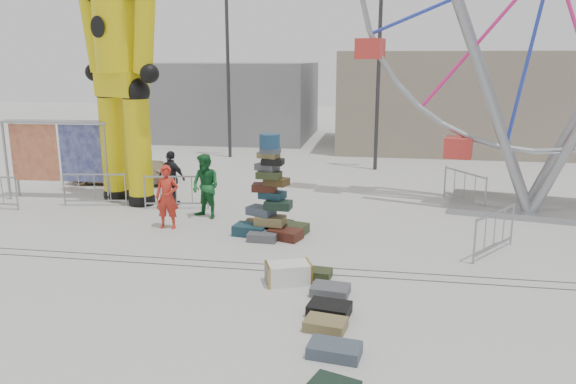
% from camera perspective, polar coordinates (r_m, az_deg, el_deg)
% --- Properties ---
extents(ground, '(90.00, 90.00, 0.00)m').
position_cam_1_polar(ground, '(12.44, -6.36, -8.75)').
color(ground, '#9E9E99').
rests_on(ground, ground).
extents(track_line_near, '(40.00, 0.04, 0.01)m').
position_cam_1_polar(track_line_near, '(12.98, -5.63, -7.75)').
color(track_line_near, '#47443F').
rests_on(track_line_near, ground).
extents(track_line_far, '(40.00, 0.04, 0.01)m').
position_cam_1_polar(track_line_far, '(13.34, -5.18, -7.14)').
color(track_line_far, '#47443F').
rests_on(track_line_far, ground).
extents(building_right, '(12.00, 8.00, 5.00)m').
position_cam_1_polar(building_right, '(31.36, 16.62, 8.92)').
color(building_right, gray).
rests_on(building_right, ground).
extents(building_left, '(10.00, 8.00, 4.40)m').
position_cam_1_polar(building_left, '(34.42, -6.13, 9.25)').
color(building_left, gray).
rests_on(building_left, ground).
extents(lamp_post_right, '(1.41, 0.25, 8.00)m').
position_cam_1_polar(lamp_post_right, '(24.06, 9.44, 12.80)').
color(lamp_post_right, '#2D2D30').
rests_on(lamp_post_right, ground).
extents(lamp_post_left, '(1.41, 0.25, 8.00)m').
position_cam_1_polar(lamp_post_left, '(27.02, -5.93, 12.96)').
color(lamp_post_left, '#2D2D30').
rests_on(lamp_post_left, ground).
extents(suitcase_tower, '(2.05, 1.72, 2.76)m').
position_cam_1_polar(suitcase_tower, '(15.12, -1.80, -1.55)').
color(suitcase_tower, '#173845').
rests_on(suitcase_tower, ground).
extents(crash_test_dummy, '(3.28, 1.93, 8.49)m').
position_cam_1_polar(crash_test_dummy, '(18.92, -16.68, 12.27)').
color(crash_test_dummy, black).
rests_on(crash_test_dummy, ground).
extents(banner_scaffold, '(3.71, 0.83, 2.66)m').
position_cam_1_polar(banner_scaffold, '(20.31, -22.34, 4.86)').
color(banner_scaffold, gray).
rests_on(banner_scaffold, ground).
extents(steamer_trunk, '(1.08, 0.85, 0.44)m').
position_cam_1_polar(steamer_trunk, '(12.07, 0.04, -8.25)').
color(steamer_trunk, silver).
rests_on(steamer_trunk, ground).
extents(row_case_0, '(0.74, 0.52, 0.19)m').
position_cam_1_polar(row_case_0, '(12.41, 2.81, -8.25)').
color(row_case_0, '#2D371B').
rests_on(row_case_0, ground).
extents(row_case_1, '(0.82, 0.64, 0.20)m').
position_cam_1_polar(row_case_1, '(11.59, 4.32, -9.90)').
color(row_case_1, '#515258').
rests_on(row_case_1, ground).
extents(row_case_2, '(0.86, 0.68, 0.22)m').
position_cam_1_polar(row_case_2, '(10.74, 4.22, -11.79)').
color(row_case_2, black).
rests_on(row_case_2, ground).
extents(row_case_3, '(0.80, 0.62, 0.20)m').
position_cam_1_polar(row_case_3, '(10.21, 3.83, -13.27)').
color(row_case_3, olive).
rests_on(row_case_3, ground).
extents(row_case_4, '(0.91, 0.63, 0.21)m').
position_cam_1_polar(row_case_4, '(9.41, 4.75, -15.71)').
color(row_case_4, '#404E5C').
rests_on(row_case_4, ground).
extents(barricade_dummy_b, '(1.99, 0.42, 1.10)m').
position_cam_1_polar(barricade_dummy_b, '(19.15, -19.04, 0.24)').
color(barricade_dummy_b, gray).
rests_on(barricade_dummy_b, ground).
extents(barricade_dummy_c, '(1.99, 0.43, 1.10)m').
position_cam_1_polar(barricade_dummy_c, '(18.11, -11.29, -0.00)').
color(barricade_dummy_c, gray).
rests_on(barricade_dummy_c, ground).
extents(barricade_wheel_front, '(1.24, 1.69, 1.10)m').
position_cam_1_polar(barricade_wheel_front, '(14.59, 20.23, -3.87)').
color(barricade_wheel_front, gray).
rests_on(barricade_wheel_front, ground).
extents(barricade_wheel_back, '(1.14, 1.75, 1.10)m').
position_cam_1_polar(barricade_wheel_back, '(19.23, 17.47, 0.41)').
color(barricade_wheel_back, gray).
rests_on(barricade_wheel_back, ground).
extents(pedestrian_red, '(0.69, 0.49, 1.80)m').
position_cam_1_polar(pedestrian_red, '(16.03, -12.18, -0.50)').
color(pedestrian_red, '#B42719').
rests_on(pedestrian_red, ground).
extents(pedestrian_green, '(1.17, 1.07, 1.93)m').
position_cam_1_polar(pedestrian_green, '(16.85, -8.36, 0.57)').
color(pedestrian_green, '#175E29').
rests_on(pedestrian_green, ground).
extents(pedestrian_black, '(1.13, 0.74, 1.78)m').
position_cam_1_polar(pedestrian_black, '(18.58, -11.73, 1.39)').
color(pedestrian_black, black).
rests_on(pedestrian_black, ground).
extents(parked_suv, '(4.00, 1.87, 1.11)m').
position_cam_1_polar(parked_suv, '(22.50, -16.39, 2.33)').
color(parked_suv, '#9E8766').
rests_on(parked_suv, ground).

